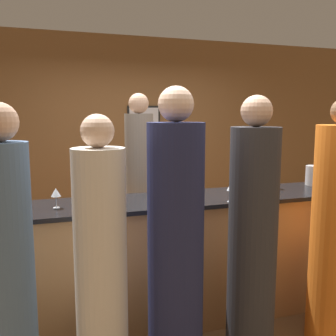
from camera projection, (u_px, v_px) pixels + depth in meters
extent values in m
plane|color=brown|center=(180.00, 317.00, 3.36)|extent=(14.00, 14.00, 0.00)
cube|color=brown|center=(132.00, 145.00, 4.95)|extent=(8.00, 0.06, 2.80)
cube|color=black|center=(144.00, 119.00, 4.91)|extent=(0.44, 0.02, 0.34)
cube|color=silver|center=(144.00, 119.00, 4.90)|extent=(0.39, 0.00, 0.29)
cube|color=#B27F4C|center=(181.00, 261.00, 3.28)|extent=(3.52, 0.57, 1.06)
cube|color=black|center=(181.00, 200.00, 3.20)|extent=(3.58, 0.63, 0.04)
cylinder|color=gray|center=(140.00, 205.00, 3.76)|extent=(0.28, 0.28, 1.81)
sphere|color=tan|center=(139.00, 103.00, 3.61)|extent=(0.20, 0.20, 0.20)
cylinder|color=#2D2D33|center=(252.00, 247.00, 2.69)|extent=(0.35, 0.35, 1.72)
sphere|color=tan|center=(257.00, 111.00, 2.55)|extent=(0.22, 0.22, 0.22)
cylinder|color=#1E234C|center=(176.00, 257.00, 2.45)|extent=(0.37, 0.37, 1.76)
sphere|color=beige|center=(176.00, 104.00, 2.31)|extent=(0.22, 0.22, 0.22)
cylinder|color=#4C6B93|center=(8.00, 283.00, 2.19)|extent=(0.31, 0.31, 1.65)
cylinder|color=orange|center=(336.00, 236.00, 2.92)|extent=(0.39, 0.39, 1.73)
cylinder|color=silver|center=(101.00, 277.00, 2.33)|extent=(0.32, 0.32, 1.61)
sphere|color=beige|center=(97.00, 131.00, 2.20)|extent=(0.20, 0.20, 0.20)
cylinder|color=#19381E|center=(186.00, 190.00, 3.05)|extent=(0.07, 0.07, 0.19)
cylinder|color=#19381E|center=(186.00, 174.00, 3.03)|extent=(0.03, 0.03, 0.08)
cylinder|color=black|center=(272.00, 177.00, 3.62)|extent=(0.07, 0.07, 0.22)
cylinder|color=black|center=(272.00, 162.00, 3.60)|extent=(0.03, 0.03, 0.07)
cylinder|color=silver|center=(313.00, 175.00, 3.78)|extent=(0.15, 0.15, 0.20)
cylinder|color=silver|center=(100.00, 204.00, 2.98)|extent=(0.05, 0.05, 0.00)
cylinder|color=silver|center=(100.00, 197.00, 2.97)|extent=(0.01, 0.01, 0.10)
cone|color=silver|center=(99.00, 186.00, 2.96)|extent=(0.08, 0.08, 0.08)
cylinder|color=silver|center=(230.00, 202.00, 3.06)|extent=(0.05, 0.05, 0.00)
cylinder|color=silver|center=(231.00, 196.00, 3.05)|extent=(0.01, 0.01, 0.09)
cone|color=silver|center=(231.00, 187.00, 3.04)|extent=(0.07, 0.07, 0.06)
cylinder|color=silver|center=(56.00, 208.00, 2.85)|extent=(0.05, 0.05, 0.00)
cylinder|color=silver|center=(56.00, 202.00, 2.85)|extent=(0.01, 0.01, 0.09)
cone|color=silver|center=(56.00, 192.00, 2.84)|extent=(0.07, 0.07, 0.06)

